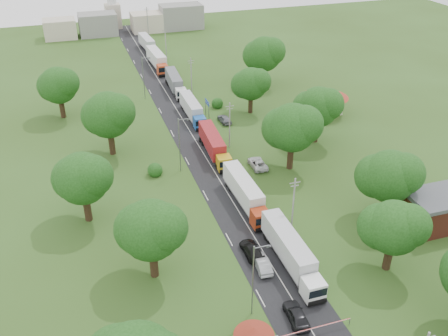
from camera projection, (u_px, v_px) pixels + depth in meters
name	position (u px, v px, depth m)	size (l,w,h in m)	color
ground	(239.00, 212.00, 76.28)	(260.00, 260.00, 0.00)	#2E4818
road	(203.00, 153.00, 92.77)	(8.00, 200.00, 0.04)	black
boom_barrier	(303.00, 332.00, 54.86)	(9.22, 0.35, 1.18)	slate
guard_booth	(254.00, 336.00, 52.66)	(4.40, 4.40, 3.45)	beige
info_sign	(207.00, 105.00, 105.03)	(0.12, 3.10, 4.10)	slate
pole_1	(293.00, 205.00, 69.64)	(1.60, 0.24, 9.00)	gray
pole_2	(230.00, 124.00, 92.73)	(1.60, 0.24, 9.00)	gray
pole_3	(191.00, 76.00, 115.82)	(1.60, 0.24, 9.00)	gray
pole_4	(166.00, 44.00, 138.91)	(1.60, 0.24, 9.00)	gray
pole_5	(148.00, 21.00, 161.99)	(1.60, 0.24, 9.00)	gray
lamp_0	(254.00, 277.00, 55.59)	(2.03, 0.22, 10.00)	slate
lamp_1	(180.00, 142.00, 84.45)	(2.03, 0.22, 10.00)	slate
lamp_2	(144.00, 76.00, 113.31)	(2.03, 0.22, 10.00)	slate
tree_2	(393.00, 227.00, 62.01)	(8.00, 8.00, 10.10)	#382616
tree_3	(389.00, 176.00, 71.56)	(8.80, 8.80, 11.07)	#382616
tree_4	(292.00, 127.00, 84.23)	(9.60, 9.60, 12.05)	#382616
tree_5	(318.00, 107.00, 93.53)	(8.80, 8.80, 11.07)	#382616
tree_6	(251.00, 84.00, 105.98)	(8.00, 8.00, 10.10)	#382616
tree_7	(264.00, 54.00, 120.15)	(9.60, 9.60, 12.05)	#382616
tree_10	(150.00, 229.00, 60.54)	(8.80, 8.80, 11.07)	#382616
tree_11	(82.00, 178.00, 71.04)	(8.80, 8.80, 11.07)	#382616
tree_12	(108.00, 114.00, 88.83)	(9.60, 9.60, 12.05)	#382616
tree_13	(58.00, 85.00, 103.49)	(8.80, 8.80, 11.07)	#382616
house_brick	(436.00, 210.00, 72.02)	(8.60, 6.60, 5.20)	maroon
house_cream	(324.00, 97.00, 107.23)	(10.08, 10.08, 5.80)	beige
distant_town	(131.00, 22.00, 165.42)	(52.00, 8.00, 8.00)	gray
church	(113.00, 12.00, 169.82)	(5.00, 5.00, 12.30)	beige
truck_0	(291.00, 252.00, 64.64)	(2.59, 15.03, 4.17)	white
truck_1	(245.00, 193.00, 77.03)	(2.74, 14.77, 4.09)	#992D11
truck_2	(214.00, 144.00, 91.27)	(3.10, 14.50, 4.01)	#BF9616
truck_3	(192.00, 109.00, 105.68)	(2.43, 13.87, 3.85)	#1C55A9
truck_4	(175.00, 82.00, 119.50)	(3.04, 14.31, 3.96)	silver
truck_5	(157.00, 60.00, 134.08)	(3.30, 15.65, 4.33)	#B43D1B
truck_6	(147.00, 44.00, 147.96)	(3.18, 14.22, 3.92)	#266734
car_lane_front	(296.00, 315.00, 57.04)	(1.96, 4.88, 1.66)	black
car_lane_mid	(262.00, 264.00, 64.79)	(1.65, 4.72, 1.56)	#9C9FA4
car_lane_rear	(252.00, 250.00, 67.19)	(2.14, 5.27, 1.53)	black
car_verge_near	(258.00, 163.00, 87.88)	(2.47, 5.36, 1.49)	silver
car_verge_far	(224.00, 119.00, 104.23)	(1.86, 4.61, 1.57)	slate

